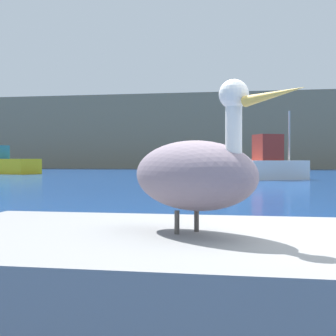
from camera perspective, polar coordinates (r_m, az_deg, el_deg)
name	(u,v)px	position (r m, az deg, el deg)	size (l,w,h in m)	color
hillside_backdrop	(263,132)	(66.45, 10.99, 4.10)	(140.00, 10.51, 9.63)	#7F755B
pier_dock	(192,297)	(3.02, 2.83, -14.83)	(3.47, 2.02, 0.76)	gray
pelican	(194,173)	(2.89, 3.07, -0.56)	(1.13, 1.03, 0.88)	gray
fishing_boat_white	(268,164)	(29.40, 11.60, 0.43)	(4.85, 3.59, 4.11)	white
fishing_boat_yellow	(0,164)	(43.88, -19.00, 0.44)	(7.55, 4.63, 4.31)	yellow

